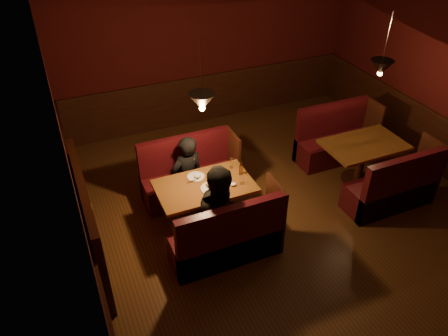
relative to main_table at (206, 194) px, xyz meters
name	(u,v)px	position (x,y,z in m)	size (l,w,h in m)	color
room	(281,164)	(0.99, -0.37, 0.48)	(6.02, 7.02, 2.92)	#453019
main_table	(206,194)	(0.00, 0.00, 0.00)	(1.38, 0.84, 0.97)	brown
main_bench_far	(190,178)	(0.01, 0.78, -0.24)	(1.52, 0.54, 1.04)	#3B0508
main_bench_near	(229,241)	(0.01, -0.79, -0.24)	(1.52, 0.54, 1.04)	#3B0508
second_table	(362,153)	(2.79, 0.00, -0.02)	(1.32, 0.84, 0.74)	brown
second_bench_far	(334,141)	(2.82, 0.79, -0.24)	(1.46, 0.54, 1.04)	#3B0508
second_bench_near	(394,190)	(2.82, -0.78, -0.24)	(1.46, 0.54, 1.04)	#3B0508
diner_a	(187,160)	(-0.05, 0.66, 0.19)	(0.56, 0.36, 1.52)	black
diner_b	(223,202)	(0.01, -0.60, 0.30)	(0.85, 0.66, 1.74)	black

